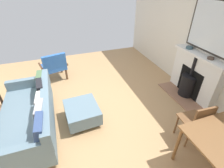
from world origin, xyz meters
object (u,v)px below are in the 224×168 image
at_px(fireplace, 193,78).
at_px(mantel_bowl_near, 189,47).
at_px(armchair_accent, 54,65).
at_px(dining_chair_near_fireplace, 197,121).
at_px(ottoman, 82,112).
at_px(sofa, 31,115).
at_px(mantel_bowl_far, 211,58).

distance_m(fireplace, mantel_bowl_near, 0.73).
distance_m(armchair_accent, dining_chair_near_fireplace, 3.65).
relative_size(ottoman, dining_chair_near_fireplace, 0.87).
height_order(mantel_bowl_near, dining_chair_near_fireplace, mantel_bowl_near).
height_order(mantel_bowl_near, sofa, mantel_bowl_near).
height_order(fireplace, dining_chair_near_fireplace, fireplace).
relative_size(mantel_bowl_near, armchair_accent, 0.19).
relative_size(mantel_bowl_far, sofa, 0.07).
relative_size(fireplace, mantel_bowl_near, 8.96).
height_order(armchair_accent, dining_chair_near_fireplace, dining_chair_near_fireplace).
relative_size(mantel_bowl_near, sofa, 0.08).
bearing_deg(armchair_accent, mantel_bowl_far, 145.79).
relative_size(mantel_bowl_far, armchair_accent, 0.16).
xyz_separation_m(sofa, ottoman, (-0.91, 0.09, -0.12)).
bearing_deg(fireplace, ottoman, -0.11).
xyz_separation_m(mantel_bowl_near, ottoman, (2.68, 0.36, -0.87)).
relative_size(sofa, dining_chair_near_fireplace, 2.30).
bearing_deg(dining_chair_near_fireplace, sofa, -25.39).
xyz_separation_m(fireplace, armchair_accent, (3.04, -1.83, -0.02)).
height_order(mantel_bowl_far, armchair_accent, mantel_bowl_far).
xyz_separation_m(fireplace, dining_chair_near_fireplace, (0.95, 1.15, 0.04)).
xyz_separation_m(ottoman, armchair_accent, (0.39, -1.83, 0.23)).
height_order(mantel_bowl_near, ottoman, mantel_bowl_near).
distance_m(fireplace, mantel_bowl_far, 0.67).
distance_m(mantel_bowl_far, armchair_accent, 3.76).
relative_size(mantel_bowl_far, dining_chair_near_fireplace, 0.15).
distance_m(mantel_bowl_near, ottoman, 2.84).
relative_size(sofa, armchair_accent, 2.39).
bearing_deg(mantel_bowl_near, armchair_accent, -25.61).
bearing_deg(fireplace, armchair_accent, -31.04).
distance_m(mantel_bowl_near, dining_chair_near_fireplace, 1.89).
bearing_deg(mantel_bowl_near, mantel_bowl_far, 90.00).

